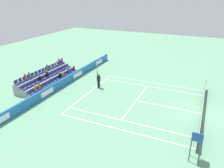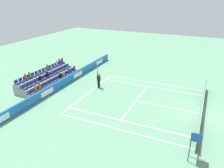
# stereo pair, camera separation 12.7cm
# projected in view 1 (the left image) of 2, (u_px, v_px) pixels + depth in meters

# --- Properties ---
(ground_plane) EXTENTS (80.00, 80.00, 0.00)m
(ground_plane) POSITION_uv_depth(u_px,v_px,m) (201.00, 113.00, 20.33)
(ground_plane) COLOR #669E77
(line_baseline) EXTENTS (10.97, 0.10, 0.01)m
(line_baseline) POSITION_uv_depth(u_px,v_px,m) (90.00, 91.00, 24.81)
(line_baseline) COLOR white
(line_baseline) RESTS_ON ground
(line_service) EXTENTS (8.23, 0.10, 0.01)m
(line_service) POSITION_uv_depth(u_px,v_px,m) (136.00, 101.00, 22.74)
(line_service) COLOR white
(line_service) RESTS_ON ground
(line_centre_service) EXTENTS (0.10, 6.40, 0.01)m
(line_centre_service) POSITION_uv_depth(u_px,v_px,m) (167.00, 107.00, 21.53)
(line_centre_service) COLOR white
(line_centre_service) RESTS_ON ground
(line_singles_sideline_left) EXTENTS (0.10, 11.89, 0.01)m
(line_singles_sideline_left) POSITION_uv_depth(u_px,v_px,m) (126.00, 121.00, 19.11)
(line_singles_sideline_left) COLOR white
(line_singles_sideline_left) RESTS_ON ground
(line_singles_sideline_right) EXTENTS (0.10, 11.89, 0.01)m
(line_singles_sideline_right) POSITION_uv_depth(u_px,v_px,m) (151.00, 87.00, 26.02)
(line_singles_sideline_right) COLOR white
(line_singles_sideline_right) RESTS_ON ground
(line_doubles_sideline_left) EXTENTS (0.10, 11.89, 0.01)m
(line_doubles_sideline_left) POSITION_uv_depth(u_px,v_px,m) (120.00, 129.00, 17.96)
(line_doubles_sideline_left) COLOR white
(line_doubles_sideline_left) RESTS_ON ground
(line_doubles_sideline_right) EXTENTS (0.10, 11.89, 0.01)m
(line_doubles_sideline_right) POSITION_uv_depth(u_px,v_px,m) (153.00, 83.00, 27.17)
(line_doubles_sideline_right) COLOR white
(line_doubles_sideline_right) RESTS_ON ground
(line_centre_mark) EXTENTS (0.10, 0.20, 0.01)m
(line_centre_mark) POSITION_uv_depth(u_px,v_px,m) (91.00, 92.00, 24.77)
(line_centre_mark) COLOR white
(line_centre_mark) RESTS_ON ground
(sponsor_barrier) EXTENTS (24.15, 0.22, 1.01)m
(sponsor_barrier) POSITION_uv_depth(u_px,v_px,m) (63.00, 82.00, 25.98)
(sponsor_barrier) COLOR #1E66AD
(sponsor_barrier) RESTS_ON ground
(tennis_net) EXTENTS (11.97, 0.10, 1.07)m
(tennis_net) POSITION_uv_depth(u_px,v_px,m) (202.00, 109.00, 20.13)
(tennis_net) COLOR #33383D
(tennis_net) RESTS_ON ground
(tennis_player) EXTENTS (0.52, 0.39, 2.85)m
(tennis_player) POSITION_uv_depth(u_px,v_px,m) (99.00, 80.00, 25.34)
(tennis_player) COLOR black
(tennis_player) RESTS_ON ground
(umpire_chair) EXTENTS (0.70, 0.70, 2.34)m
(umpire_chair) POSITION_uv_depth(u_px,v_px,m) (197.00, 142.00, 14.10)
(umpire_chair) COLOR #474C54
(umpire_chair) RESTS_ON ground
(stadium_stand) EXTENTS (8.68, 2.85, 2.20)m
(stadium_stand) POSITION_uv_depth(u_px,v_px,m) (48.00, 79.00, 26.85)
(stadium_stand) COLOR gray
(stadium_stand) RESTS_ON ground
(loose_tennis_ball) EXTENTS (0.07, 0.07, 0.07)m
(loose_tennis_ball) POSITION_uv_depth(u_px,v_px,m) (170.00, 98.00, 23.10)
(loose_tennis_ball) COLOR #D1E533
(loose_tennis_ball) RESTS_ON ground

